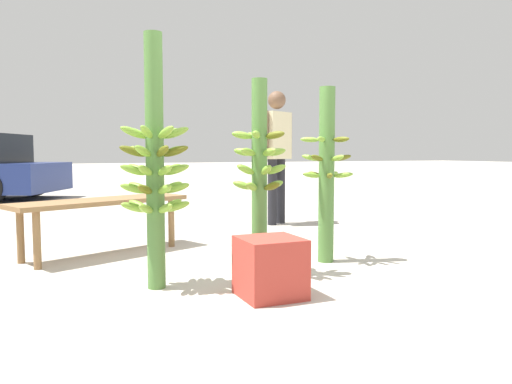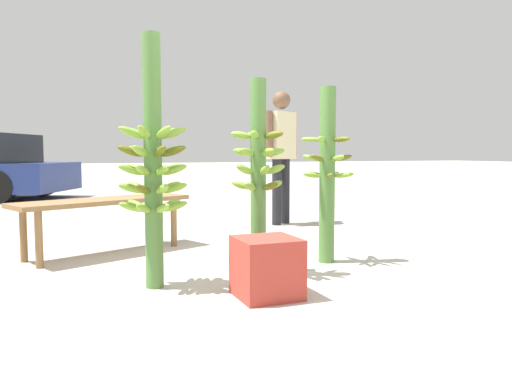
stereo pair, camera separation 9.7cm
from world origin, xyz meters
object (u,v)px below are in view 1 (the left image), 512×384
at_px(banana_stalk_center, 259,173).
at_px(banana_stalk_right, 327,173).
at_px(banana_stalk_left, 155,165).
at_px(produce_crate, 270,267).
at_px(vendor_person, 277,145).
at_px(market_bench, 101,207).

xyz_separation_m(banana_stalk_center, banana_stalk_right, (0.71, 0.22, -0.02)).
relative_size(banana_stalk_left, produce_crate, 4.48).
xyz_separation_m(banana_stalk_right, vendor_person, (0.57, 2.15, 0.27)).
bearing_deg(market_bench, banana_stalk_left, -104.24).
height_order(market_bench, produce_crate, market_bench).
distance_m(banana_stalk_left, banana_stalk_center, 0.78).
xyz_separation_m(banana_stalk_right, produce_crate, (-0.86, -0.74, -0.56)).
distance_m(banana_stalk_left, produce_crate, 1.02).
bearing_deg(banana_stalk_right, banana_stalk_center, -162.58).
relative_size(banana_stalk_right, market_bench, 0.89).
bearing_deg(market_bench, banana_stalk_center, -75.84).
relative_size(market_bench, produce_crate, 4.30).
relative_size(banana_stalk_left, market_bench, 1.04).
distance_m(banana_stalk_center, vendor_person, 2.70).
bearing_deg(vendor_person, market_bench, -2.16).
height_order(vendor_person, market_bench, vendor_person).
bearing_deg(banana_stalk_center, banana_stalk_right, 17.42).
bearing_deg(vendor_person, banana_stalk_center, 33.82).
bearing_deg(banana_stalk_center, banana_stalk_left, -177.74).
bearing_deg(banana_stalk_right, produce_crate, -139.17).
distance_m(vendor_person, produce_crate, 3.33).
height_order(vendor_person, produce_crate, vendor_person).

